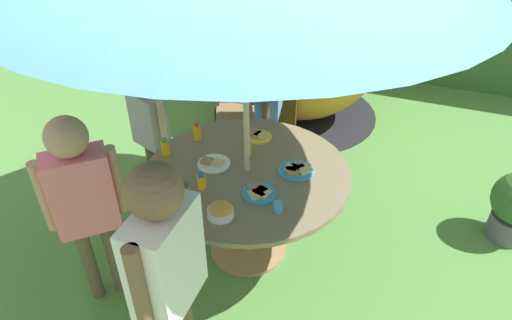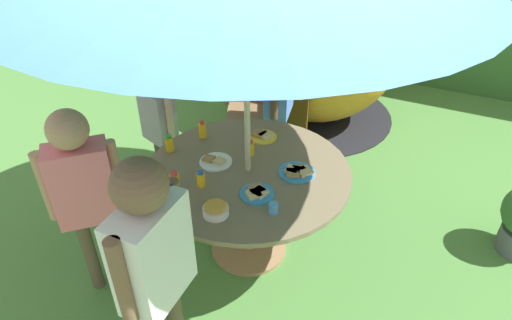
{
  "view_description": "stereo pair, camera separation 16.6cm",
  "coord_description": "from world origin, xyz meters",
  "px_view_note": "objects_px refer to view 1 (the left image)",
  "views": [
    {
      "loc": [
        0.88,
        -2.09,
        2.35
      ],
      "look_at": [
        0.08,
        -0.05,
        0.84
      ],
      "focal_mm": 30.76,
      "sensor_mm": 36.0,
      "label": 1
    },
    {
      "loc": [
        1.03,
        -2.02,
        2.35
      ],
      "look_at": [
        0.08,
        -0.05,
        0.84
      ],
      "focal_mm": 30.76,
      "sensor_mm": 36.0,
      "label": 2
    }
  ],
  "objects_px": {
    "dome_tent": "(298,40)",
    "wooden_chair": "(242,99)",
    "child_in_blue_shirt": "(269,85)",
    "juice_bottle_center_back": "(176,186)",
    "child_in_pink_shirt": "(82,192)",
    "plate_mid_right": "(296,170)",
    "juice_bottle_far_left": "(165,147)",
    "plate_front_edge": "(259,193)",
    "plate_near_left": "(258,136)",
    "garden_table": "(247,186)",
    "snack_bowl": "(220,211)",
    "child_in_grey_shirt": "(149,120)",
    "child_in_white_shirt": "(166,260)",
    "juice_bottle_mid_left": "(248,148)",
    "cup_near": "(278,207)",
    "plate_near_right": "(213,163)",
    "juice_bottle_center_front": "(197,132)",
    "juice_bottle_far_right": "(202,182)"
  },
  "relations": [
    {
      "from": "dome_tent",
      "to": "wooden_chair",
      "type": "bearing_deg",
      "value": -102.79
    },
    {
      "from": "child_in_blue_shirt",
      "to": "juice_bottle_center_back",
      "type": "height_order",
      "value": "child_in_blue_shirt"
    },
    {
      "from": "child_in_pink_shirt",
      "to": "plate_mid_right",
      "type": "distance_m",
      "value": 1.27
    },
    {
      "from": "juice_bottle_far_left",
      "to": "wooden_chair",
      "type": "bearing_deg",
      "value": 88.56
    },
    {
      "from": "dome_tent",
      "to": "plate_front_edge",
      "type": "relative_size",
      "value": 8.92
    },
    {
      "from": "plate_mid_right",
      "to": "plate_near_left",
      "type": "bearing_deg",
      "value": 141.88
    },
    {
      "from": "garden_table",
      "to": "snack_bowl",
      "type": "xyz_separation_m",
      "value": [
        0.03,
        -0.46,
        0.17
      ]
    },
    {
      "from": "child_in_grey_shirt",
      "to": "plate_mid_right",
      "type": "relative_size",
      "value": 4.8
    },
    {
      "from": "child_in_blue_shirt",
      "to": "child_in_grey_shirt",
      "type": "height_order",
      "value": "child_in_blue_shirt"
    },
    {
      "from": "plate_near_left",
      "to": "juice_bottle_center_back",
      "type": "height_order",
      "value": "juice_bottle_center_back"
    },
    {
      "from": "plate_near_left",
      "to": "plate_mid_right",
      "type": "xyz_separation_m",
      "value": [
        0.38,
        -0.3,
        0.0
      ]
    },
    {
      "from": "garden_table",
      "to": "plate_near_left",
      "type": "xyz_separation_m",
      "value": [
        -0.08,
        0.39,
        0.15
      ]
    },
    {
      "from": "child_in_grey_shirt",
      "to": "snack_bowl",
      "type": "relative_size",
      "value": 7.47
    },
    {
      "from": "wooden_chair",
      "to": "child_in_pink_shirt",
      "type": "xyz_separation_m",
      "value": [
        -0.16,
        -1.87,
        0.27
      ]
    },
    {
      "from": "wooden_chair",
      "to": "child_in_white_shirt",
      "type": "relative_size",
      "value": 0.72
    },
    {
      "from": "child_in_white_shirt",
      "to": "juice_bottle_mid_left",
      "type": "bearing_deg",
      "value": 2.84
    },
    {
      "from": "cup_near",
      "to": "snack_bowl",
      "type": "bearing_deg",
      "value": -151.35
    },
    {
      "from": "plate_front_edge",
      "to": "juice_bottle_center_back",
      "type": "height_order",
      "value": "juice_bottle_center_back"
    },
    {
      "from": "wooden_chair",
      "to": "juice_bottle_center_back",
      "type": "height_order",
      "value": "wooden_chair"
    },
    {
      "from": "child_in_pink_shirt",
      "to": "child_in_white_shirt",
      "type": "relative_size",
      "value": 0.92
    },
    {
      "from": "juice_bottle_mid_left",
      "to": "child_in_pink_shirt",
      "type": "bearing_deg",
      "value": -127.45
    },
    {
      "from": "garden_table",
      "to": "plate_front_edge",
      "type": "relative_size",
      "value": 6.41
    },
    {
      "from": "dome_tent",
      "to": "child_in_pink_shirt",
      "type": "bearing_deg",
      "value": -96.77
    },
    {
      "from": "plate_near_right",
      "to": "juice_bottle_center_front",
      "type": "distance_m",
      "value": 0.34
    },
    {
      "from": "child_in_grey_shirt",
      "to": "snack_bowl",
      "type": "bearing_deg",
      "value": -19.78
    },
    {
      "from": "child_in_white_shirt",
      "to": "juice_bottle_far_right",
      "type": "distance_m",
      "value": 0.76
    },
    {
      "from": "juice_bottle_center_front",
      "to": "child_in_blue_shirt",
      "type": "bearing_deg",
      "value": 71.42
    },
    {
      "from": "dome_tent",
      "to": "cup_near",
      "type": "distance_m",
      "value": 2.51
    },
    {
      "from": "child_in_pink_shirt",
      "to": "juice_bottle_center_front",
      "type": "height_order",
      "value": "child_in_pink_shirt"
    },
    {
      "from": "child_in_blue_shirt",
      "to": "child_in_pink_shirt",
      "type": "relative_size",
      "value": 1.02
    },
    {
      "from": "child_in_blue_shirt",
      "to": "juice_bottle_center_front",
      "type": "height_order",
      "value": "child_in_blue_shirt"
    },
    {
      "from": "garden_table",
      "to": "juice_bottle_center_front",
      "type": "xyz_separation_m",
      "value": [
        -0.47,
        0.21,
        0.19
      ]
    },
    {
      "from": "child_in_white_shirt",
      "to": "cup_near",
      "type": "height_order",
      "value": "child_in_white_shirt"
    },
    {
      "from": "juice_bottle_far_left",
      "to": "juice_bottle_center_front",
      "type": "xyz_separation_m",
      "value": [
        0.11,
        0.25,
        0.0
      ]
    },
    {
      "from": "garden_table",
      "to": "dome_tent",
      "type": "xyz_separation_m",
      "value": [
        -0.31,
        2.12,
        0.25
      ]
    },
    {
      "from": "plate_near_right",
      "to": "child_in_grey_shirt",
      "type": "bearing_deg",
      "value": 153.84
    },
    {
      "from": "child_in_pink_shirt",
      "to": "juice_bottle_center_back",
      "type": "height_order",
      "value": "child_in_pink_shirt"
    },
    {
      "from": "plate_mid_right",
      "to": "juice_bottle_far_left",
      "type": "bearing_deg",
      "value": -171.41
    },
    {
      "from": "snack_bowl",
      "to": "juice_bottle_far_right",
      "type": "bearing_deg",
      "value": 138.38
    },
    {
      "from": "plate_near_left",
      "to": "juice_bottle_mid_left",
      "type": "relative_size",
      "value": 1.81
    },
    {
      "from": "child_in_grey_shirt",
      "to": "juice_bottle_far_left",
      "type": "distance_m",
      "value": 0.52
    },
    {
      "from": "garden_table",
      "to": "child_in_blue_shirt",
      "type": "bearing_deg",
      "value": 101.87
    },
    {
      "from": "dome_tent",
      "to": "cup_near",
      "type": "relative_size",
      "value": 29.94
    },
    {
      "from": "wooden_chair",
      "to": "plate_near_right",
      "type": "height_order",
      "value": "wooden_chair"
    },
    {
      "from": "dome_tent",
      "to": "child_in_white_shirt",
      "type": "relative_size",
      "value": 1.3
    },
    {
      "from": "plate_front_edge",
      "to": "juice_bottle_center_front",
      "type": "xyz_separation_m",
      "value": [
        -0.63,
        0.42,
        0.05
      ]
    },
    {
      "from": "dome_tent",
      "to": "child_in_grey_shirt",
      "type": "relative_size",
      "value": 1.66
    },
    {
      "from": "juice_bottle_far_left",
      "to": "juice_bottle_mid_left",
      "type": "bearing_deg",
      "value": 20.82
    },
    {
      "from": "juice_bottle_center_front",
      "to": "plate_near_right",
      "type": "bearing_deg",
      "value": -44.79
    },
    {
      "from": "juice_bottle_far_left",
      "to": "child_in_white_shirt",
      "type": "bearing_deg",
      "value": -58.07
    }
  ]
}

